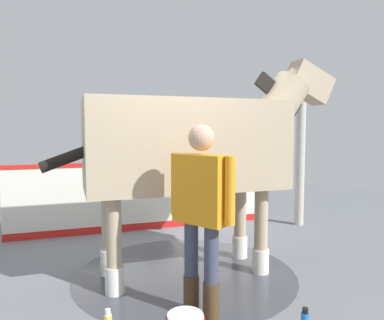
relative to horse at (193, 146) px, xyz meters
The scene contains 6 objects.
ground_plane 1.58m from the horse, 148.08° to the right, with size 16.00×16.00×0.02m, color slate.
wet_patch 1.52m from the horse, 132.66° to the right, with size 2.62×2.62×0.00m, color #42444C.
barrier_wall 2.28m from the horse, 140.27° to the left, with size 3.15×3.41×1.17m.
roof_post_near 2.92m from the horse, 77.48° to the left, with size 0.16×0.16×2.81m, color #B7B2A8.
horse is the anchor object (origin of this frame).
handler 1.14m from the horse, 57.80° to the right, with size 0.69×0.31×1.76m.
Camera 1 is at (2.36, -3.50, 1.71)m, focal length 33.83 mm.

